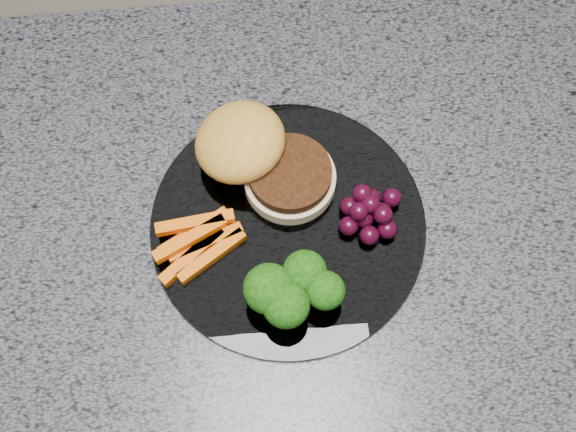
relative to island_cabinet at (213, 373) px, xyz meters
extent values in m
plane|color=gray|center=(0.00, 0.00, -0.43)|extent=(4.00, 4.00, 0.00)
cube|color=#502D1B|center=(0.00, 0.00, 0.00)|extent=(1.20, 0.60, 0.86)
cube|color=#51525C|center=(0.00, 0.00, 0.45)|extent=(1.20, 0.60, 0.04)
cylinder|color=white|center=(0.11, 0.03, 0.47)|extent=(0.26, 0.26, 0.01)
cylinder|color=beige|center=(0.12, 0.08, 0.48)|extent=(0.11, 0.11, 0.02)
cylinder|color=#3C1D0B|center=(0.12, 0.08, 0.50)|extent=(0.10, 0.10, 0.01)
ellipsoid|color=#C58B31|center=(0.08, 0.11, 0.50)|extent=(0.11, 0.11, 0.05)
cube|color=#D55603|center=(0.03, 0.03, 0.48)|extent=(0.07, 0.05, 0.01)
cube|color=#D55603|center=(0.04, 0.02, 0.48)|extent=(0.07, 0.03, 0.01)
cube|color=#D55603|center=(0.02, 0.01, 0.48)|extent=(0.06, 0.05, 0.01)
cube|color=#D55603|center=(0.03, 0.04, 0.49)|extent=(0.07, 0.02, 0.01)
cube|color=#D55603|center=(0.02, 0.02, 0.49)|extent=(0.07, 0.04, 0.01)
cube|color=#D55603|center=(0.04, 0.01, 0.48)|extent=(0.07, 0.05, 0.01)
cylinder|color=olive|center=(0.09, -0.04, 0.49)|extent=(0.02, 0.02, 0.02)
ellipsoid|color=#0F3907|center=(0.09, -0.04, 0.51)|extent=(0.05, 0.05, 0.04)
cylinder|color=olive|center=(0.12, -0.02, 0.49)|extent=(0.01, 0.01, 0.02)
ellipsoid|color=#0F3907|center=(0.12, -0.02, 0.51)|extent=(0.04, 0.04, 0.04)
cylinder|color=olive|center=(0.10, -0.05, 0.49)|extent=(0.01, 0.01, 0.02)
ellipsoid|color=#0F3907|center=(0.10, -0.05, 0.51)|extent=(0.04, 0.04, 0.04)
cylinder|color=olive|center=(0.14, -0.04, 0.49)|extent=(0.01, 0.01, 0.02)
ellipsoid|color=#0F3907|center=(0.14, -0.04, 0.51)|extent=(0.04, 0.04, 0.03)
sphere|color=black|center=(0.18, 0.03, 0.49)|extent=(0.02, 0.02, 0.02)
sphere|color=black|center=(0.20, 0.03, 0.49)|extent=(0.02, 0.02, 0.02)
sphere|color=black|center=(0.19, 0.05, 0.49)|extent=(0.02, 0.02, 0.02)
sphere|color=black|center=(0.17, 0.04, 0.49)|extent=(0.02, 0.02, 0.02)
sphere|color=black|center=(0.17, 0.02, 0.49)|extent=(0.02, 0.02, 0.02)
sphere|color=black|center=(0.19, 0.01, 0.49)|extent=(0.02, 0.02, 0.02)
sphere|color=black|center=(0.20, 0.02, 0.49)|extent=(0.02, 0.02, 0.02)
sphere|color=black|center=(0.21, 0.05, 0.49)|extent=(0.02, 0.02, 0.02)
sphere|color=black|center=(0.19, 0.04, 0.50)|extent=(0.02, 0.02, 0.02)
sphere|color=black|center=(0.18, 0.03, 0.50)|extent=(0.02, 0.02, 0.02)
sphere|color=black|center=(0.20, 0.03, 0.50)|extent=(0.02, 0.02, 0.02)
sphere|color=black|center=(0.18, 0.05, 0.50)|extent=(0.02, 0.02, 0.02)
camera|label=1|loc=(0.09, -0.24, 1.18)|focal=50.00mm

